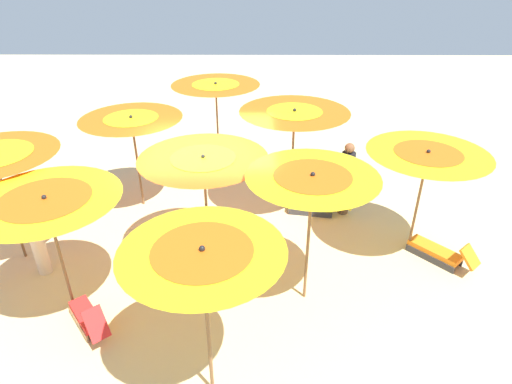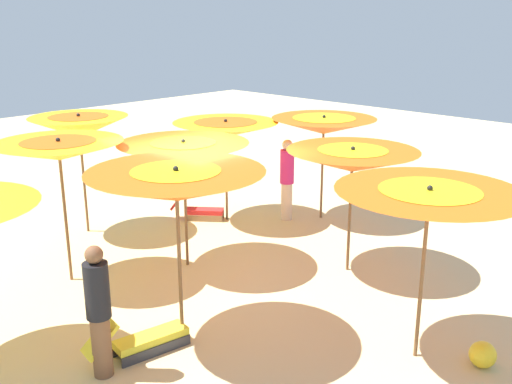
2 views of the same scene
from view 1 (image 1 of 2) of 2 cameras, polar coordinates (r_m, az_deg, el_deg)
name	(u,v)px [view 1 (image 1 of 2)]	position (r m, az deg, el deg)	size (l,w,h in m)	color
ground	(211,245)	(9.01, -5.97, -6.96)	(36.37, 36.37, 0.04)	beige
beach_umbrella_0	(426,163)	(8.38, 21.49, 3.60)	(2.18, 2.18, 2.20)	brown
beach_umbrella_1	(294,120)	(9.11, 5.05, 9.40)	(2.29, 2.29, 2.46)	brown
beach_umbrella_2	(216,91)	(11.56, -5.30, 13.15)	(2.29, 2.29, 2.32)	brown
beach_umbrella_3	(312,184)	(6.53, 7.40, 1.00)	(2.02, 2.02, 2.43)	brown
beach_umbrella_4	(204,168)	(7.47, -6.89, 3.15)	(2.22, 2.22, 2.28)	brown
beach_umbrella_5	(132,126)	(9.82, -15.99, 8.37)	(2.20, 2.20, 2.20)	brown
beach_umbrella_6	(203,264)	(5.00, -6.96, -9.44)	(1.91, 1.91, 2.44)	brown
beach_umbrella_7	(47,208)	(7.05, -25.82, -1.86)	(2.20, 2.20, 2.20)	brown
lounger_0	(316,205)	(9.94, 7.90, -1.75)	(0.55, 1.43, 0.62)	#333338
lounger_1	(88,317)	(7.60, -21.23, -15.12)	(1.08, 0.95, 0.65)	olive
lounger_2	(439,252)	(9.14, 22.97, -7.27)	(1.21, 1.14, 0.56)	#333338
beachgoer_0	(34,231)	(8.66, -27.21, -4.55)	(0.30, 0.30, 1.76)	beige
beachgoer_1	(346,178)	(9.74, 11.80, 1.87)	(0.30, 0.30, 1.71)	brown
beach_ball	(209,148)	(12.93, -6.20, 5.84)	(0.34, 0.34, 0.34)	yellow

